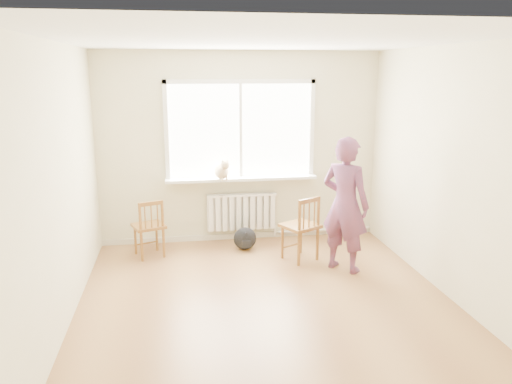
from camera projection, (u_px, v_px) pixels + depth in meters
name	position (u px, v px, depth m)	size (l,w,h in m)	color
floor	(269.00, 307.00, 5.26)	(4.50, 4.50, 0.00)	#9C6E40
ceiling	(270.00, 40.00, 4.62)	(4.50, 4.50, 0.00)	white
back_wall	(240.00, 148.00, 7.10)	(4.00, 0.01, 2.70)	beige
window	(240.00, 126.00, 7.00)	(2.12, 0.05, 1.42)	white
windowsill	(242.00, 179.00, 7.09)	(2.15, 0.22, 0.04)	white
radiator	(242.00, 211.00, 7.23)	(1.00, 0.12, 0.55)	white
heating_pipe	(323.00, 230.00, 7.54)	(0.04, 0.04, 1.40)	silver
baseboard	(241.00, 236.00, 7.40)	(4.00, 0.03, 0.08)	beige
chair_left	(150.00, 228.00, 6.59)	(0.49, 0.48, 0.79)	brown
chair_right	(303.00, 228.00, 6.46)	(0.57, 0.56, 0.87)	brown
person	(345.00, 205.00, 6.07)	(0.61, 0.40, 1.68)	#B73D55
cat	(222.00, 170.00, 6.93)	(0.27, 0.45, 0.31)	beige
backpack	(245.00, 238.00, 6.92)	(0.32, 0.24, 0.32)	black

